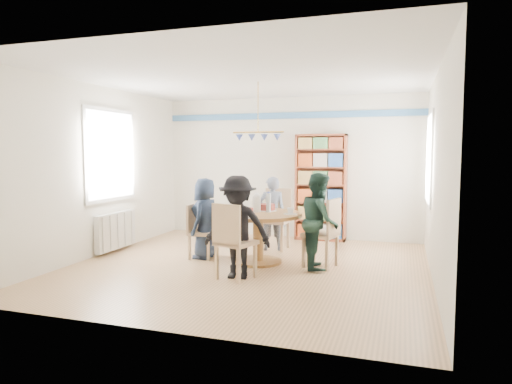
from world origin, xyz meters
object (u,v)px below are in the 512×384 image
at_px(radiator, 116,231).
at_px(person_right, 319,221).
at_px(person_left, 205,218).
at_px(chair_far, 276,216).
at_px(person_far, 272,214).
at_px(bookshelf, 321,188).
at_px(person_near, 238,227).
at_px(chair_left, 198,229).
at_px(dining_table, 258,226).
at_px(chair_right, 326,230).
at_px(chair_near, 232,238).

distance_m(radiator, person_right, 3.43).
height_order(person_left, person_right, person_right).
bearing_deg(chair_far, person_right, -49.75).
xyz_separation_m(person_far, bookshelf, (0.62, 1.16, 0.35)).
bearing_deg(bookshelf, person_far, -118.24).
xyz_separation_m(radiator, person_near, (2.48, -0.89, 0.32)).
bearing_deg(person_left, person_near, 45.31).
distance_m(radiator, person_left, 1.64).
distance_m(chair_left, person_near, 1.32).
distance_m(person_left, person_near, 1.27).
bearing_deg(person_left, dining_table, 89.11).
bearing_deg(person_far, chair_left, 24.60).
bearing_deg(person_near, radiator, 154.64).
height_order(person_right, person_near, person_right).
xyz_separation_m(dining_table, person_near, (-0.01, -0.88, 0.12)).
relative_size(chair_right, chair_near, 1.00).
relative_size(chair_right, chair_far, 0.97).
height_order(radiator, person_near, person_near).
bearing_deg(dining_table, person_left, 177.35).
height_order(dining_table, bookshelf, bookshelf).
xyz_separation_m(dining_table, chair_near, (-0.04, -0.99, -0.01)).
xyz_separation_m(radiator, dining_table, (2.49, -0.02, 0.21)).
distance_m(chair_left, chair_near, 1.35).
xyz_separation_m(chair_far, chair_near, (-0.03, -2.05, -0.02)).
distance_m(dining_table, chair_right, 1.01).
bearing_deg(radiator, person_near, -19.75).
height_order(chair_left, person_left, person_left).
relative_size(radiator, person_near, 0.74).
relative_size(chair_left, chair_far, 0.82).
distance_m(chair_far, person_left, 1.34).
height_order(dining_table, chair_near, chair_near).
relative_size(chair_far, person_right, 0.75).
bearing_deg(chair_left, person_left, 29.40).
distance_m(radiator, chair_near, 2.65).
distance_m(person_far, bookshelf, 1.36).
relative_size(person_left, person_near, 0.93).
relative_size(chair_left, person_near, 0.63).
height_order(chair_near, bookshelf, bookshelf).
relative_size(dining_table, person_left, 1.04).
bearing_deg(bookshelf, person_left, -125.82).
xyz_separation_m(chair_near, person_near, (0.04, 0.11, 0.13)).
height_order(chair_far, person_far, person_far).
relative_size(person_left, person_right, 0.92).
height_order(radiator, chair_right, chair_right).
relative_size(radiator, bookshelf, 0.50).
relative_size(dining_table, person_near, 0.97).
bearing_deg(person_left, radiator, -87.32).
bearing_deg(chair_left, person_near, -41.40).
distance_m(person_right, bookshelf, 2.14).
xyz_separation_m(dining_table, person_right, (0.92, -0.04, 0.12)).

